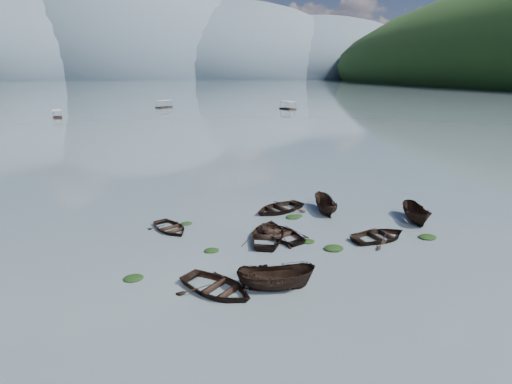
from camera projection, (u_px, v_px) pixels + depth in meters
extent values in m
plane|color=slate|center=(301.00, 287.00, 22.17)|extent=(2400.00, 2400.00, 0.00)
ellipsoid|color=#475666|center=(40.00, 79.00, 812.67)|extent=(520.00, 520.00, 280.00)
ellipsoid|color=#475666|center=(141.00, 79.00, 853.04)|extent=(520.00, 520.00, 340.00)
ellipsoid|color=#475666|center=(234.00, 78.00, 893.41)|extent=(520.00, 520.00, 260.00)
ellipsoid|color=#475666|center=(310.00, 78.00, 929.75)|extent=(520.00, 520.00, 220.00)
imported|color=black|center=(217.00, 292.00, 21.68)|extent=(5.46, 5.57, 0.94)
imported|color=black|center=(269.00, 238.00, 28.67)|extent=(5.02, 5.89, 1.03)
imported|color=black|center=(276.00, 289.00, 21.91)|extent=(4.50, 2.33, 1.66)
imported|color=black|center=(280.00, 236.00, 29.04)|extent=(4.58, 5.25, 0.91)
imported|color=black|center=(380.00, 239.00, 28.51)|extent=(4.92, 3.96, 0.90)
imported|color=black|center=(415.00, 221.00, 31.95)|extent=(2.44, 4.35, 1.59)
imported|color=black|center=(170.00, 230.00, 30.13)|extent=(4.13, 4.62, 0.79)
imported|color=black|center=(279.00, 211.00, 34.31)|extent=(5.72, 5.07, 0.98)
imported|color=black|center=(325.00, 212.00, 34.13)|extent=(1.83, 4.05, 1.52)
ellipsoid|color=black|center=(134.00, 279.00, 23.00)|extent=(1.15, 0.94, 0.25)
ellipsoid|color=black|center=(211.00, 251.00, 26.60)|extent=(1.01, 0.81, 0.22)
ellipsoid|color=black|center=(334.00, 249.00, 26.87)|extent=(1.35, 1.08, 0.29)
ellipsoid|color=black|center=(298.00, 216.00, 33.12)|extent=(0.80, 0.68, 0.18)
ellipsoid|color=black|center=(427.00, 238.00, 28.72)|extent=(1.31, 1.04, 0.27)
ellipsoid|color=black|center=(186.00, 224.00, 31.38)|extent=(0.94, 0.76, 0.20)
ellipsoid|color=black|center=(308.00, 242.00, 28.04)|extent=(0.97, 0.81, 0.20)
ellipsoid|color=black|center=(293.00, 218.00, 32.75)|extent=(1.23, 0.99, 0.27)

